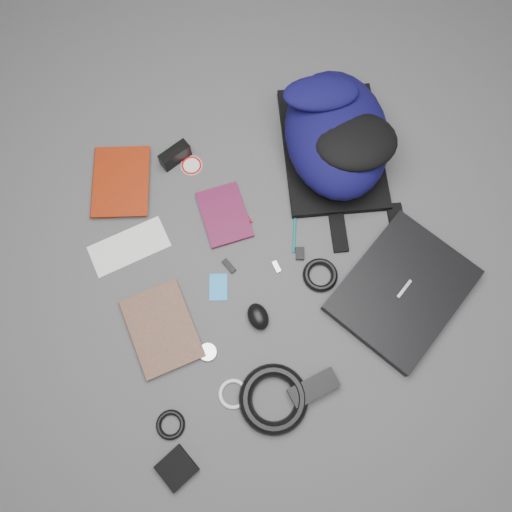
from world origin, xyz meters
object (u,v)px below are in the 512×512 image
object	(u,v)px
backpack	(336,134)
mouse	(258,317)
compact_camera	(175,155)
pouch	(177,468)
comic_book	(132,341)
power_brick	(314,388)
dvd_case	(224,215)
textbook_red	(92,183)
laptop	(402,290)

from	to	relation	value
backpack	mouse	size ratio (longest dim) A/B	6.02
compact_camera	pouch	world-z (taller)	compact_camera
comic_book	compact_camera	bearing A→B (deg)	57.40
backpack	power_brick	size ratio (longest dim) A/B	3.55
dvd_case	pouch	distance (m)	0.78
mouse	backpack	bearing A→B (deg)	43.68
textbook_red	power_brick	bearing A→B (deg)	-44.53
backpack	compact_camera	distance (m)	0.54
mouse	pouch	distance (m)	0.49
backpack	dvd_case	bearing A→B (deg)	-151.73
dvd_case	mouse	bearing A→B (deg)	-89.72
backpack	mouse	bearing A→B (deg)	-118.80
power_brick	pouch	xyz separation A→B (m)	(-0.45, -0.07, -0.01)
laptop	compact_camera	bearing A→B (deg)	97.53
pouch	textbook_red	bearing A→B (deg)	90.01
comic_book	dvd_case	bearing A→B (deg)	33.54
laptop	comic_book	distance (m)	0.85
comic_book	compact_camera	size ratio (longest dim) A/B	2.42
power_brick	mouse	bearing A→B (deg)	100.90
mouse	power_brick	size ratio (longest dim) A/B	0.59
backpack	textbook_red	world-z (taller)	backpack
comic_book	mouse	world-z (taller)	mouse
dvd_case	pouch	xyz separation A→B (m)	(-0.38, -0.68, 0.00)
laptop	compact_camera	world-z (taller)	compact_camera
compact_camera	pouch	bearing A→B (deg)	-126.32
backpack	power_brick	xyz separation A→B (m)	(-0.36, -0.71, -0.09)
comic_book	compact_camera	world-z (taller)	compact_camera
power_brick	pouch	world-z (taller)	power_brick
comic_book	dvd_case	xyz separation A→B (m)	(0.40, 0.30, -0.00)
power_brick	laptop	bearing A→B (deg)	18.92
dvd_case	compact_camera	bearing A→B (deg)	111.59
backpack	pouch	xyz separation A→B (m)	(-0.80, -0.79, -0.10)
textbook_red	power_brick	distance (m)	0.98
textbook_red	comic_book	distance (m)	0.55
power_brick	compact_camera	bearing A→B (deg)	93.46
dvd_case	mouse	distance (m)	0.36
comic_book	power_brick	bearing A→B (deg)	-37.39
backpack	mouse	distance (m)	0.64
laptop	compact_camera	size ratio (longest dim) A/B	3.83
textbook_red	mouse	world-z (taller)	mouse
textbook_red	dvd_case	world-z (taller)	textbook_red
mouse	compact_camera	bearing A→B (deg)	94.35
comic_book	pouch	size ratio (longest dim) A/B	2.84
laptop	comic_book	xyz separation A→B (m)	(-0.84, 0.14, -0.01)
laptop	dvd_case	world-z (taller)	laptop
textbook_red	compact_camera	distance (m)	0.29
textbook_red	pouch	size ratio (longest dim) A/B	2.79
backpack	compact_camera	bearing A→B (deg)	178.59
laptop	textbook_red	bearing A→B (deg)	109.75
textbook_red	pouch	distance (m)	0.94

